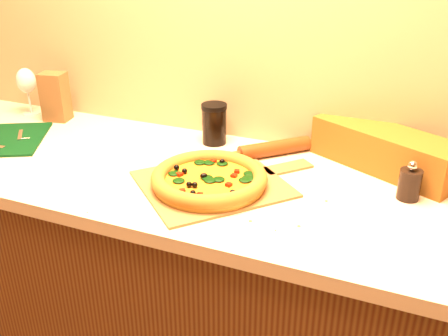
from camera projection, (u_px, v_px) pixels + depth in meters
cabinet at (219, 303)px, 1.67m from camera, size 2.80×0.65×0.86m
countertop at (219, 184)px, 1.47m from camera, size 2.84×0.68×0.04m
pizza_peel at (217, 183)px, 1.43m from camera, size 0.52×0.52×0.01m
pizza at (209, 179)px, 1.39m from camera, size 0.33×0.33×0.05m
cutting_board at (10, 139)px, 1.73m from camera, size 0.33×0.36×0.02m
pepper_grinder at (410, 183)px, 1.33m from camera, size 0.06×0.06×0.11m
rolling_pin at (275, 148)px, 1.60m from camera, size 0.27×0.26×0.05m
bread_bag at (385, 149)px, 1.50m from camera, size 0.47×0.33×0.12m
wine_glass at (26, 82)px, 1.92m from camera, size 0.07×0.07×0.18m
paper_bag at (55, 97)px, 1.88m from camera, size 0.10×0.09×0.18m
dark_jar at (214, 124)px, 1.68m from camera, size 0.09×0.09×0.14m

